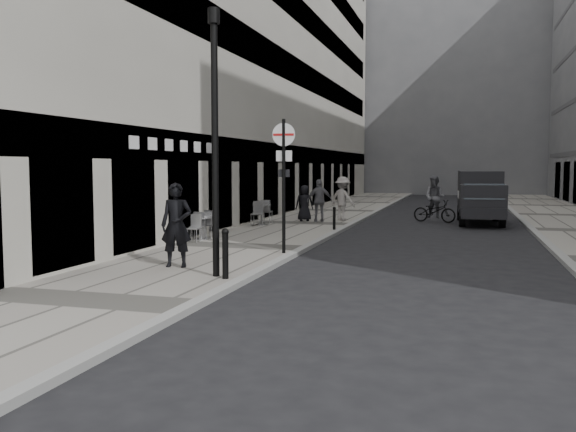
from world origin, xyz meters
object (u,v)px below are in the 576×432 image
walking_man (176,225)px  panel_van (480,194)px  cyclist (435,204)px  lamppost (215,129)px  sign_post (284,168)px

walking_man → panel_van: size_ratio=0.40×
cyclist → lamppost: bearing=-86.1°
walking_man → cyclist: size_ratio=0.95×
lamppost → panel_van: bearing=69.8°
walking_man → cyclist: (5.20, 14.76, -0.30)m
sign_post → panel_van: (5.35, 11.88, -1.15)m
walking_man → panel_van: (7.11, 14.75, 0.17)m
walking_man → sign_post: size_ratio=0.55×
sign_post → cyclist: bearing=70.1°
lamppost → panel_van: lamppost is taller
panel_van → walking_man: bearing=-117.7°
sign_post → walking_man: bearing=-125.2°
walking_man → lamppost: lamppost is taller
sign_post → lamppost: size_ratio=0.64×
sign_post → panel_van: 13.08m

